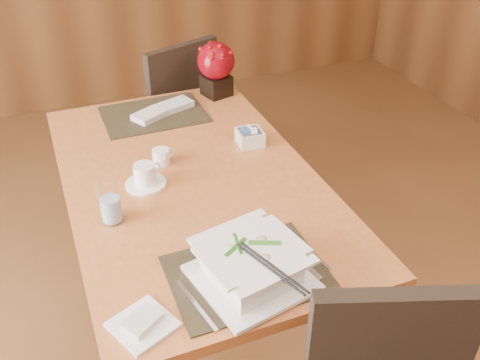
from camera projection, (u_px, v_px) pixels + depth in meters
name	position (u px, v px, depth m)	size (l,w,h in m)	color
dining_table	(192.00, 199.00, 2.04)	(0.90, 1.50, 0.75)	#C46E36
placemat_near	(247.00, 273.00, 1.56)	(0.45, 0.33, 0.01)	black
placemat_far	(154.00, 114.00, 2.41)	(0.45, 0.33, 0.01)	black
soup_setting	(252.00, 265.00, 1.50)	(0.35, 0.35, 0.12)	white
coffee_cup	(145.00, 177.00, 1.92)	(0.15, 0.15, 0.08)	white
water_glass	(110.00, 200.00, 1.72)	(0.07, 0.07, 0.17)	silver
creamer_jug	(161.00, 157.00, 2.05)	(0.08, 0.08, 0.06)	white
sugar_caddy	(250.00, 137.00, 2.17)	(0.10, 0.10, 0.06)	white
berry_decor	(216.00, 66.00, 2.50)	(0.18, 0.18, 0.26)	black
napkins_far	(165.00, 109.00, 2.41)	(0.29, 0.10, 0.03)	silver
bread_plate	(143.00, 325.00, 1.40)	(0.15, 0.15, 0.01)	white
far_chair	(173.00, 112.00, 2.91)	(0.56, 0.56, 0.94)	black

